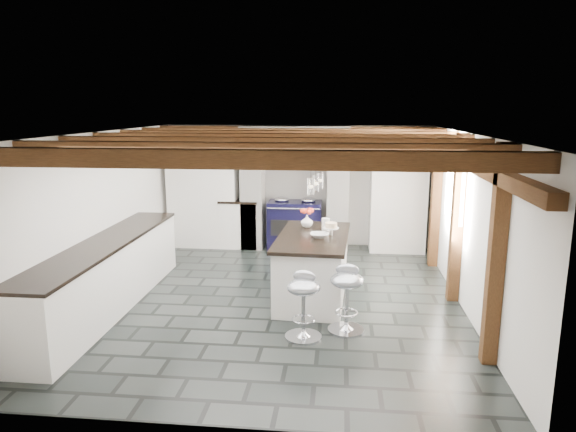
# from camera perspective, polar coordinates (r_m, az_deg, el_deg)

# --- Properties ---
(ground) EXTENTS (6.00, 6.00, 0.00)m
(ground) POSITION_cam_1_polar(r_m,az_deg,el_deg) (7.30, -1.12, -9.12)
(ground) COLOR black
(ground) RESTS_ON ground
(room_shell) EXTENTS (6.00, 6.03, 6.00)m
(room_shell) POSITION_cam_1_polar(r_m,az_deg,el_deg) (8.45, -4.08, 1.30)
(room_shell) COLOR silver
(room_shell) RESTS_ON ground
(range_cooker) EXTENTS (1.00, 0.63, 0.99)m
(range_cooker) POSITION_cam_1_polar(r_m,az_deg,el_deg) (9.72, 0.78, -0.87)
(range_cooker) COLOR black
(range_cooker) RESTS_ON ground
(kitchen_island) EXTENTS (1.04, 1.86, 1.20)m
(kitchen_island) POSITION_cam_1_polar(r_m,az_deg,el_deg) (7.20, 2.78, -5.55)
(kitchen_island) COLOR white
(kitchen_island) RESTS_ON ground
(bar_stool_near) EXTENTS (0.44, 0.44, 0.81)m
(bar_stool_near) POSITION_cam_1_polar(r_m,az_deg,el_deg) (6.16, 6.58, -8.26)
(bar_stool_near) COLOR silver
(bar_stool_near) RESTS_ON ground
(bar_stool_far) EXTENTS (0.46, 0.46, 0.79)m
(bar_stool_far) POSITION_cam_1_polar(r_m,az_deg,el_deg) (5.95, 1.76, -9.05)
(bar_stool_far) COLOR silver
(bar_stool_far) RESTS_ON ground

